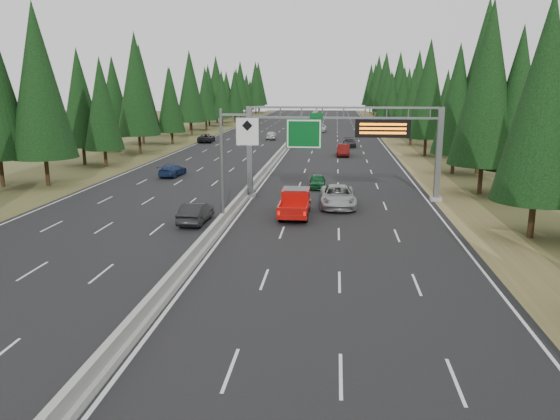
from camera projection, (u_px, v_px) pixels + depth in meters
The scene contains 19 objects.
road at pixel (290, 144), 91.32m from camera, with size 32.00×260.00×0.08m, color black.
shoulder_right at pixel (397, 145), 89.57m from camera, with size 3.60×260.00×0.06m, color olive.
shoulder_left at pixel (186, 143), 93.08m from camera, with size 3.60×260.00×0.06m, color #434520.
median_barrier at pixel (290, 142), 91.24m from camera, with size 0.70×260.00×0.85m.
sign_gantry at pixel (351, 138), 45.52m from camera, with size 16.75×0.98×7.80m.
hov_sign_pole at pixel (230, 159), 36.84m from camera, with size 2.80×0.50×8.00m.
tree_row_right at pixel (433, 87), 82.23m from camera, with size 11.29×243.41×18.94m.
tree_row_left at pixel (148, 89), 86.71m from camera, with size 11.36×241.30×18.02m.
silver_minivan at pixel (338, 196), 43.66m from camera, with size 2.79×6.05×1.68m, color #9E9FA2.
red_pickup at pixel (295, 201), 40.80m from camera, with size 2.11×5.91×1.93m.
car_ahead_green at pixel (318, 181), 51.78m from camera, with size 1.52×3.77×1.29m, color #125026.
car_ahead_dkred at pixel (343, 150), 75.42m from camera, with size 1.69×4.85×1.60m, color #550D0C.
car_ahead_dkgrey at pixel (349, 143), 86.67m from camera, with size 1.86×4.57×1.33m, color black.
car_ahead_white at pixel (320, 128), 114.93m from camera, with size 2.63×5.70×1.58m, color silver.
car_ahead_far at pixel (311, 122), 135.04m from camera, with size 1.71×4.26×1.45m, color black.
car_onc_near at pixel (196, 213), 38.48m from camera, with size 1.56×4.48×1.48m, color black.
car_onc_blue at pixel (172, 170), 58.48m from camera, with size 1.86×4.57×1.33m, color navy.
car_onc_white at pixel (271, 135), 98.76m from camera, with size 1.77×4.40×1.50m, color #BEBEBE.
car_onc_far at pixel (206, 138), 93.77m from camera, with size 2.42×5.26×1.46m, color black.
Camera 1 is at (7.65, -11.19, 9.54)m, focal length 35.00 mm.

